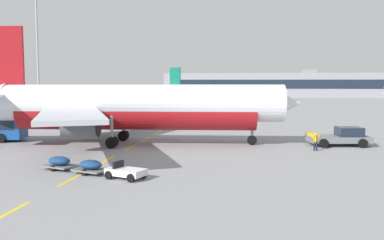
% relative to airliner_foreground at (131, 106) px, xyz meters
% --- Properties ---
extents(ground, '(400.00, 400.00, 0.00)m').
position_rel_airliner_foreground_xyz_m(ground, '(22.56, 21.86, -3.95)').
color(ground, gray).
extents(apron_paint_markings, '(8.00, 95.08, 0.01)m').
position_rel_airliner_foreground_xyz_m(apron_paint_markings, '(0.56, 19.23, -3.95)').
color(apron_paint_markings, yellow).
rests_on(apron_paint_markings, ground).
extents(airliner_foreground, '(34.82, 34.48, 12.20)m').
position_rel_airliner_foreground_xyz_m(airliner_foreground, '(0.00, 0.00, 0.00)').
color(airliner_foreground, silver).
rests_on(airliner_foreground, ground).
extents(pushback_tug, '(6.33, 3.82, 2.08)m').
position_rel_airliner_foreground_xyz_m(pushback_tug, '(21.32, 2.03, -3.05)').
color(pushback_tug, slate).
rests_on(pushback_tug, ground).
extents(airliner_mid_left, '(28.73, 27.10, 10.65)m').
position_rel_airliner_foreground_xyz_m(airliner_mid_left, '(0.24, 71.91, -0.50)').
color(airliner_mid_left, white).
rests_on(airliner_mid_left, ground).
extents(catering_truck, '(4.41, 7.40, 3.14)m').
position_rel_airliner_foreground_xyz_m(catering_truck, '(-22.57, 13.91, -2.30)').
color(catering_truck, black).
rests_on(catering_truck, ground).
extents(fuel_service_truck, '(7.36, 3.93, 3.14)m').
position_rel_airliner_foreground_xyz_m(fuel_service_truck, '(-15.60, 19.95, -2.30)').
color(fuel_service_truck, black).
rests_on(fuel_service_truck, ground).
extents(baggage_train, '(8.58, 4.31, 1.14)m').
position_rel_airliner_foreground_xyz_m(baggage_train, '(1.22, -14.02, -3.42)').
color(baggage_train, silver).
rests_on(baggage_train, ground).
extents(ground_crew_worker, '(0.47, 0.53, 1.65)m').
position_rel_airliner_foreground_xyz_m(ground_crew_worker, '(18.36, -1.57, -3.01)').
color(ground_crew_worker, '#191E38').
rests_on(ground_crew_worker, ground).
extents(apron_light_mast_near, '(1.80, 1.80, 25.57)m').
position_rel_airliner_foreground_xyz_m(apron_light_mast_near, '(-28.72, 34.03, 11.90)').
color(apron_light_mast_near, slate).
rests_on(apron_light_mast_near, ground).
extents(terminal_satellite, '(94.47, 18.58, 11.74)m').
position_rel_airliner_foreground_xyz_m(terminal_satellite, '(21.97, 141.78, 1.14)').
color(terminal_satellite, gray).
rests_on(terminal_satellite, ground).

